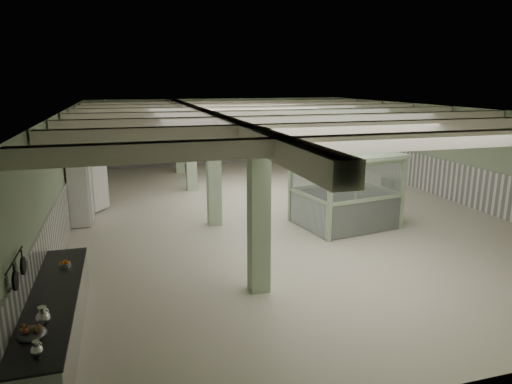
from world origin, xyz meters
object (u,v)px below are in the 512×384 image
object	(u,v)px
prep_counter	(56,318)
walkin_cooler	(82,187)
filing_cabinet	(392,198)
guard_booth	(346,175)

from	to	relation	value
prep_counter	walkin_cooler	size ratio (longest dim) A/B	1.98
prep_counter	filing_cabinet	xyz separation A→B (m)	(9.88, 4.94, 0.24)
prep_counter	guard_booth	distance (m)	9.42
prep_counter	guard_booth	size ratio (longest dim) A/B	1.40
guard_booth	filing_cabinet	world-z (taller)	guard_booth
guard_booth	walkin_cooler	bearing A→B (deg)	149.49
walkin_cooler	guard_booth	bearing A→B (deg)	-21.25
walkin_cooler	filing_cabinet	distance (m)	10.41
walkin_cooler	guard_booth	world-z (taller)	guard_booth
prep_counter	guard_booth	bearing A→B (deg)	30.72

